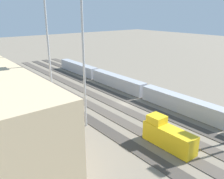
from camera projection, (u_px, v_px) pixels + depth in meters
ground_plane at (125, 104)px, 61.53m from camera, size 400.00×400.00×0.00m
track_bed_0 at (157, 94)px, 68.88m from camera, size 140.00×2.80×0.12m
track_bed_1 at (145, 98)px, 65.93m from camera, size 140.00×2.80×0.12m
track_bed_2 at (132, 102)px, 62.98m from camera, size 140.00×2.80×0.12m
track_bed_3 at (117, 106)px, 60.03m from camera, size 140.00×2.80×0.12m
track_bed_4 at (102, 111)px, 57.08m from camera, size 140.00×2.80×0.12m
track_bed_5 at (84, 116)px, 54.13m from camera, size 140.00×2.80×0.12m
train_on_track_4 at (168, 136)px, 41.55m from camera, size 10.00×3.00×5.00m
train_on_track_1 at (145, 91)px, 65.34m from camera, size 95.60×3.00×3.80m
light_mast_1 at (47, 37)px, 52.69m from camera, size 2.80×0.70×27.78m
light_mast_3 at (83, 42)px, 44.29m from camera, size 2.80×0.70×27.99m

